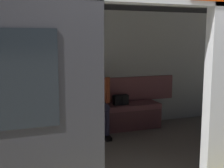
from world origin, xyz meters
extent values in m
cube|color=gray|center=(0.00, -1.35, 0.00)|extent=(6.08, 2.69, 0.01)
cube|color=silver|center=(0.00, -2.69, 1.05)|extent=(6.08, 0.10, 2.10)
cube|color=#935156|center=(0.00, -2.63, 0.68)|extent=(3.52, 0.06, 0.45)
cube|color=white|center=(0.00, -1.35, 2.07)|extent=(4.48, 0.16, 0.03)
cube|color=#935156|center=(0.00, -2.41, 0.41)|extent=(2.61, 0.44, 0.09)
cube|color=brown|center=(0.00, -2.21, 0.18)|extent=(2.61, 0.04, 0.36)
cube|color=#CC5933|center=(-0.10, -2.39, 0.70)|extent=(0.38, 0.23, 0.50)
sphere|color=tan|center=(-0.10, -2.39, 1.05)|extent=(0.21, 0.21, 0.21)
sphere|color=brown|center=(-0.10, -2.40, 1.08)|extent=(0.19, 0.19, 0.19)
cylinder|color=#CC5933|center=(-0.33, -2.36, 0.73)|extent=(0.08, 0.08, 0.44)
cylinder|color=#CC5933|center=(0.14, -2.37, 0.73)|extent=(0.08, 0.08, 0.44)
cylinder|color=#38334C|center=(-0.19, -2.19, 0.50)|extent=(0.14, 0.40, 0.14)
cylinder|color=#38334C|center=(-0.01, -2.19, 0.50)|extent=(0.14, 0.40, 0.14)
cylinder|color=#38334C|center=(-0.18, -1.99, 0.25)|extent=(0.10, 0.10, 0.41)
cylinder|color=#38334C|center=(0.00, -1.99, 0.25)|extent=(0.10, 0.10, 0.41)
cube|color=black|center=(-0.18, -1.94, 0.03)|extent=(0.10, 0.22, 0.06)
cube|color=black|center=(0.00, -1.94, 0.03)|extent=(0.10, 0.22, 0.06)
cube|color=black|center=(-0.59, -2.39, 0.54)|extent=(0.26, 0.14, 0.17)
cube|color=black|center=(-0.59, -2.31, 0.53)|extent=(0.02, 0.01, 0.14)
cube|color=#33723F|center=(0.20, -2.42, 0.47)|extent=(0.24, 0.27, 0.03)
cylinder|color=silver|center=(0.48, -0.51, 1.04)|extent=(0.04, 0.04, 2.08)
camera|label=1|loc=(1.31, 2.38, 1.61)|focal=47.50mm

